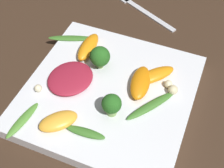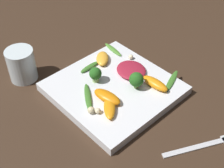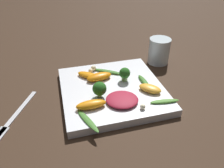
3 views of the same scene
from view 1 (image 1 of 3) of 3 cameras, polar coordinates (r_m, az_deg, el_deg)
The scene contains 17 objects.
ground_plane at distance 0.52m, azimuth -0.54°, elevation -2.48°, with size 2.40×2.40×0.00m, color #382619.
plate at distance 0.51m, azimuth -0.54°, elevation -1.76°, with size 0.26×0.26×0.02m.
fork at distance 0.70m, azimuth 4.65°, elevation 13.95°, with size 0.09×0.16×0.01m.
radicchio_leaf_0 at distance 0.51m, azimuth -7.62°, elevation 1.06°, with size 0.10×0.09×0.01m.
orange_segment_0 at distance 0.56m, azimuth -4.37°, elevation 6.80°, with size 0.07×0.03×0.02m.
orange_segment_1 at distance 0.52m, azimuth 7.73°, elevation 1.58°, with size 0.07×0.07×0.01m.
orange_segment_2 at distance 0.46m, azimuth -9.79°, elevation -6.71°, with size 0.06×0.06×0.02m.
orange_segment_3 at distance 0.50m, azimuth 5.22°, elevation 0.26°, with size 0.07×0.04×0.02m.
broccoli_floret_0 at distance 0.52m, azimuth -2.23°, elevation 5.00°, with size 0.03×0.03×0.04m.
broccoli_floret_1 at distance 0.46m, azimuth -0.07°, elevation -3.77°, with size 0.03×0.03×0.04m.
arugula_sprig_0 at distance 0.48m, azimuth 7.17°, elevation -3.92°, with size 0.08×0.06×0.01m.
arugula_sprig_1 at distance 0.59m, azimuth -7.45°, elevation 8.31°, with size 0.04×0.09×0.00m.
arugula_sprig_2 at distance 0.48m, azimuth -16.03°, elevation -6.35°, with size 0.07×0.02×0.01m.
arugula_sprig_3 at distance 0.45m, azimuth -5.16°, elevation -8.71°, with size 0.02×0.06×0.01m.
macadamia_nut_0 at distance 0.50m, azimuth 11.07°, elevation -1.07°, with size 0.02×0.02×0.02m.
macadamia_nut_1 at distance 0.51m, azimuth -13.35°, elevation -0.76°, with size 0.01×0.01×0.01m.
macadamia_nut_2 at distance 0.51m, azimuth 10.26°, elevation 0.01°, with size 0.01×0.01×0.01m.
Camera 1 is at (0.29, 0.12, 0.41)m, focal length 50.00 mm.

